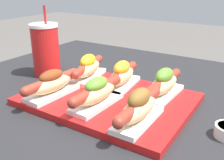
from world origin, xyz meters
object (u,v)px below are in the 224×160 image
hot_dog_1 (97,93)px  hot_dog_5 (164,84)px  drink_cup (46,50)px  serving_tray (108,99)px  hot_dog_4 (122,76)px  hot_dog_3 (88,68)px  hot_dog_2 (139,108)px  hot_dog_0 (52,84)px

hot_dog_1 → hot_dog_5: 0.19m
drink_cup → hot_dog_1: bearing=-23.4°
serving_tray → hot_dog_4: (-0.00, 0.08, 0.04)m
hot_dog_3 → hot_dog_5: 0.25m
drink_cup → serving_tray: bearing=-13.3°
hot_dog_1 → hot_dog_3: 0.20m
hot_dog_1 → hot_dog_3: bearing=133.4°
drink_cup → hot_dog_5: bearing=1.2°
serving_tray → hot_dog_2: size_ratio=2.19×
drink_cup → hot_dog_0: bearing=-41.1°
hot_dog_3 → hot_dog_4: same height
hot_dog_0 → hot_dog_5: 0.30m
hot_dog_1 → drink_cup: (-0.31, 0.13, 0.04)m
hot_dog_4 → hot_dog_5: bearing=2.4°
hot_dog_1 → serving_tray: bearing=96.4°
hot_dog_0 → hot_dog_4: bearing=49.8°
hot_dog_0 → drink_cup: (-0.17, 0.15, 0.04)m
hot_dog_5 → hot_dog_4: bearing=-177.6°
hot_dog_3 → drink_cup: 0.18m
hot_dog_3 → hot_dog_4: bearing=-2.0°
serving_tray → hot_dog_2: hot_dog_2 is taller
hot_dog_2 → hot_dog_3: 0.31m
hot_dog_5 → serving_tray: bearing=-147.4°
hot_dog_0 → drink_cup: drink_cup is taller
serving_tray → hot_dog_0: hot_dog_0 is taller
hot_dog_2 → hot_dog_4: same height
hot_dog_0 → hot_dog_5: size_ratio=1.00×
hot_dog_0 → drink_cup: bearing=138.9°
serving_tray → hot_dog_3: hot_dog_3 is taller
hot_dog_5 → hot_dog_0: bearing=-148.4°
hot_dog_4 → hot_dog_2: bearing=-49.2°
serving_tray → hot_dog_0: size_ratio=2.19×
serving_tray → hot_dog_0: 0.16m
serving_tray → hot_dog_5: bearing=32.6°
hot_dog_0 → serving_tray: bearing=30.5°
hot_dog_3 → hot_dog_2: bearing=-31.6°
hot_dog_0 → hot_dog_3: size_ratio=1.02×
serving_tray → hot_dog_4: bearing=91.5°
hot_dog_2 → drink_cup: size_ratio=0.84×
serving_tray → hot_dog_2: bearing=-31.2°
serving_tray → hot_dog_2: 0.16m
hot_dog_3 → hot_dog_5: size_ratio=0.98×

